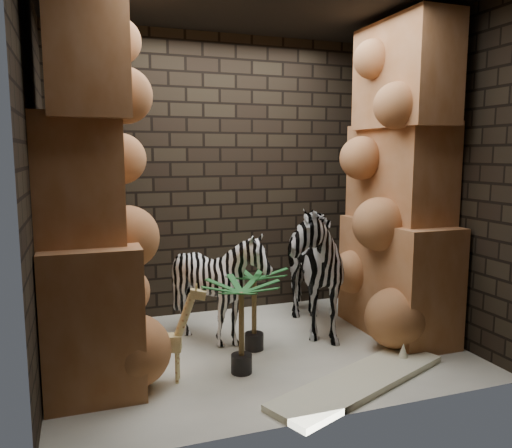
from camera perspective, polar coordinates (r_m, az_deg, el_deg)
name	(u,v)px	position (r m, az deg, el deg)	size (l,w,h in m)	color
floor	(259,350)	(4.63, 0.35, -14.14)	(3.50, 3.50, 0.00)	white
wall_back	(220,176)	(5.48, -4.06, 5.43)	(3.50, 3.50, 0.00)	black
wall_front	(327,193)	(3.15, 8.08, 3.50)	(3.50, 3.50, 0.00)	black
wall_left	(36,187)	(4.05, -23.68, 3.89)	(3.00, 3.00, 0.00)	black
wall_right	(429,179)	(5.15, 19.09, 4.86)	(3.00, 3.00, 0.00)	black
rock_pillar_left	(86,186)	(4.04, -18.72, 4.13)	(0.68, 1.30, 3.00)	#B37D50
rock_pillar_right	(401,180)	(4.95, 16.09, 4.87)	(0.58, 1.25, 3.00)	#B37D50
zebra_right	(302,254)	(4.96, 5.26, -3.44)	(0.69, 1.29, 1.52)	white
zebra_left	(218,292)	(4.65, -4.30, -7.67)	(0.87, 1.08, 0.98)	white
giraffe_toy	(163,332)	(3.97, -10.47, -12.00)	(0.40, 0.13, 0.79)	#EFD88B
palm_front	(254,309)	(4.52, -0.21, -9.63)	(0.36, 0.36, 0.75)	#1B4828
palm_back	(241,327)	(4.06, -1.67, -11.59)	(0.36, 0.36, 0.76)	#1B4828
surfboard	(360,381)	(4.08, 11.78, -17.05)	(1.68, 0.41, 0.05)	#F5F3CB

